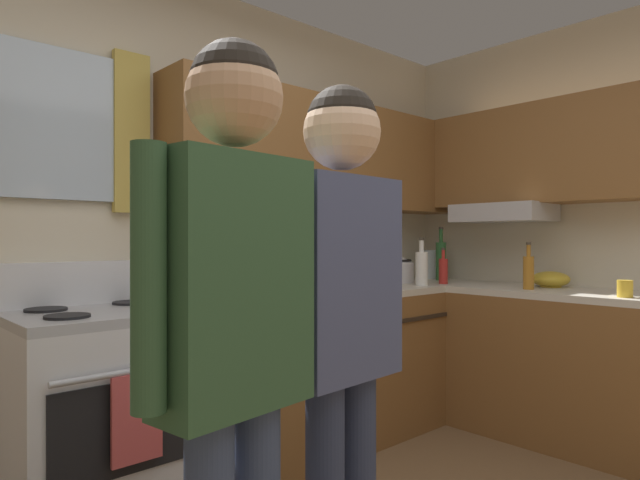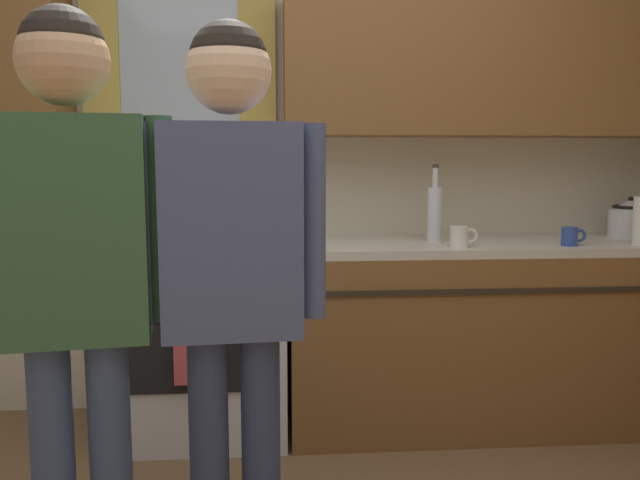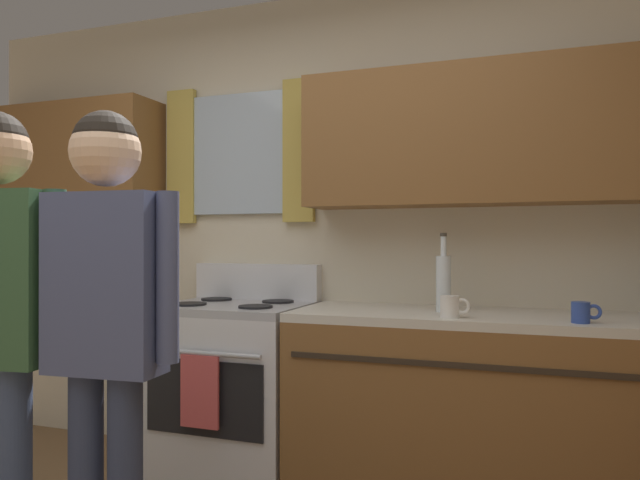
{
  "view_description": "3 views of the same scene",
  "coord_description": "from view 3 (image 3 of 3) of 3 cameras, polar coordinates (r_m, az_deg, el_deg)",
  "views": [
    {
      "loc": [
        -1.3,
        -0.82,
        1.21
      ],
      "look_at": [
        -0.01,
        0.59,
        1.2
      ],
      "focal_mm": 30.65,
      "sensor_mm": 36.0,
      "label": 1
    },
    {
      "loc": [
        -0.1,
        -1.41,
        1.28
      ],
      "look_at": [
        0.07,
        0.74,
        1.01
      ],
      "focal_mm": 35.63,
      "sensor_mm": 36.0,
      "label": 2
    },
    {
      "loc": [
        1.09,
        -1.27,
        1.23
      ],
      "look_at": [
        0.28,
        0.96,
        1.23
      ],
      "focal_mm": 33.73,
      "sensor_mm": 36.0,
      "label": 3
    }
  ],
  "objects": [
    {
      "name": "stove_oven",
      "position": [
        3.28,
        -8.05,
        -13.55
      ],
      "size": [
        0.75,
        0.67,
        1.1
      ],
      "color": "silver",
      "rests_on": "ground"
    },
    {
      "name": "mug_cobalt_blue",
      "position": [
        2.64,
        23.61,
        -6.31
      ],
      "size": [
        0.11,
        0.07,
        0.08
      ],
      "color": "#2D479E",
      "rests_on": "kitchen_counter_run"
    },
    {
      "name": "mug_ceramic_white",
      "position": [
        2.64,
        12.32,
        -6.21
      ],
      "size": [
        0.13,
        0.08,
        0.09
      ],
      "color": "white",
      "rests_on": "kitchen_counter_run"
    },
    {
      "name": "back_wall_unit",
      "position": [
        3.27,
        1.39,
        4.14
      ],
      "size": [
        4.6,
        0.42,
        2.6
      ],
      "color": "beige",
      "rests_on": "ground"
    },
    {
      "name": "adult_in_plaid",
      "position": [
        2.03,
        -19.68,
        -5.58
      ],
      "size": [
        0.51,
        0.22,
        1.64
      ],
      "color": "#2D3856",
      "rests_on": "ground"
    },
    {
      "name": "bottle_tall_clear",
      "position": [
        2.85,
        11.64,
        -3.89
      ],
      "size": [
        0.07,
        0.07,
        0.37
      ],
      "color": "silver",
      "rests_on": "kitchen_counter_run"
    }
  ]
}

